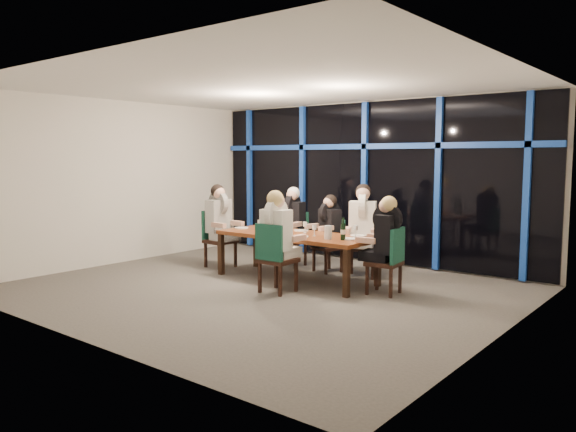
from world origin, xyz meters
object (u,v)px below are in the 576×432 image
at_px(dining_table, 296,238).
at_px(wine_bottle, 343,231).
at_px(diner_near_mid, 278,226).
at_px(chair_end_right, 390,257).
at_px(chair_far_right, 363,241).
at_px(water_pitcher, 328,232).
at_px(diner_far_left, 292,215).
at_px(diner_far_right, 363,217).
at_px(diner_far_mid, 328,222).
at_px(diner_end_left, 220,214).
at_px(chair_far_left, 294,236).
at_px(chair_near_mid, 274,255).
at_px(diner_end_right, 385,230).
at_px(chair_end_left, 217,235).
at_px(chair_far_mid, 331,242).

bearing_deg(dining_table, wine_bottle, -6.09).
bearing_deg(diner_near_mid, chair_end_right, -147.84).
xyz_separation_m(chair_far_right, wine_bottle, (0.30, -1.07, 0.30)).
relative_size(diner_near_mid, water_pitcher, 4.94).
height_order(dining_table, diner_far_left, diner_far_left).
bearing_deg(diner_far_right, diner_near_mid, -127.71).
distance_m(diner_far_mid, diner_end_left, 1.94).
relative_size(chair_far_left, diner_near_mid, 0.98).
bearing_deg(diner_far_mid, chair_near_mid, -64.14).
bearing_deg(chair_end_right, diner_end_right, -90.00).
distance_m(dining_table, chair_far_left, 1.25).
relative_size(diner_end_left, water_pitcher, 4.92).
height_order(chair_far_left, diner_end_left, diner_end_left).
xyz_separation_m(chair_far_left, diner_end_left, (-0.93, -0.96, 0.42)).
height_order(chair_near_mid, diner_far_left, diner_far_left).
distance_m(chair_end_left, chair_near_mid, 2.28).
bearing_deg(chair_far_right, diner_end_right, -69.41).
height_order(diner_far_mid, diner_end_left, diner_end_left).
xyz_separation_m(chair_far_left, diner_far_left, (0.01, -0.08, 0.39)).
bearing_deg(chair_near_mid, chair_end_left, -24.38).
bearing_deg(diner_far_left, chair_far_right, -3.73).
distance_m(chair_far_left, chair_end_right, 2.57).
bearing_deg(diner_far_right, chair_far_mid, 151.05).
height_order(diner_near_mid, water_pitcher, diner_near_mid).
distance_m(chair_end_right, diner_far_left, 2.57).
bearing_deg(chair_end_left, diner_far_mid, -60.38).
distance_m(chair_far_left, diner_far_left, 0.40).
distance_m(diner_end_left, wine_bottle, 2.68).
bearing_deg(chair_near_mid, diner_end_right, -143.86).
bearing_deg(chair_near_mid, chair_end_right, -145.31).
height_order(diner_far_left, diner_far_mid, diner_far_left).
height_order(chair_end_right, wine_bottle, wine_bottle).
xyz_separation_m(diner_far_right, diner_near_mid, (-0.40, -1.69, -0.02)).
height_order(chair_end_left, wine_bottle, wine_bottle).
bearing_deg(chair_far_left, chair_far_right, -7.02).
height_order(chair_far_right, diner_far_right, diner_far_right).
bearing_deg(chair_far_mid, diner_end_right, -12.83).
bearing_deg(diner_near_mid, diner_far_left, -58.76).
xyz_separation_m(diner_end_left, diner_end_right, (3.27, 0.07, -0.04)).
height_order(chair_far_right, diner_far_mid, diner_far_mid).
bearing_deg(diner_far_right, water_pitcher, -111.78).
height_order(chair_end_left, diner_far_left, diner_far_left).
bearing_deg(chair_far_right, chair_end_right, -66.64).
distance_m(chair_far_mid, chair_near_mid, 1.84).
height_order(diner_end_right, diner_near_mid, diner_near_mid).
relative_size(chair_end_left, diner_far_right, 1.00).
height_order(chair_end_right, water_pitcher, chair_end_right).
height_order(chair_end_left, chair_end_right, chair_end_left).
relative_size(chair_far_mid, diner_end_left, 0.92).
xyz_separation_m(chair_near_mid, diner_end_right, (1.26, 0.96, 0.36)).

